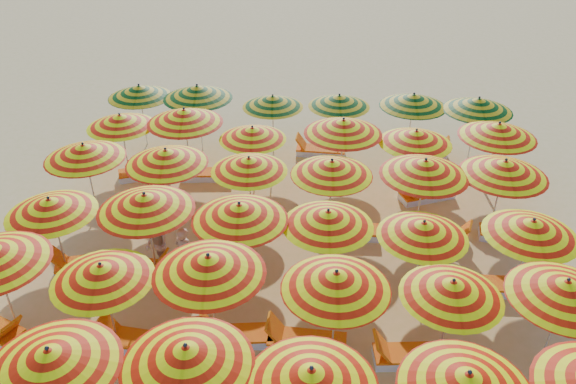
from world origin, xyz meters
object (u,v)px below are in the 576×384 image
object	(u,v)px
lounger_12	(234,217)
umbrella_15	(328,218)
lounger_10	(219,278)
umbrella_26	(252,133)
umbrella_25	(185,116)
beachgoer_a	(185,254)
umbrella_20	(249,164)
umbrella_9	(336,281)
umbrella_13	(145,202)
umbrella_29	(498,130)
umbrella_21	(332,168)
lounger_5	(239,336)
umbrella_32	(273,101)
umbrella_10	(452,289)
lounger_7	(412,356)
umbrella_19	(166,157)
umbrella_2	(187,356)
umbrella_28	(416,137)
lounger_4	(137,342)
umbrella_17	(532,228)
lounger_18	(426,195)
umbrella_12	(50,206)
umbrella_31	(198,92)
umbrella_24	(120,121)
lounger_11	(492,286)
umbrella_7	(102,273)
lounger_13	(347,231)
umbrella_23	(504,168)
lounger_9	(137,267)
umbrella_30	(140,91)
umbrella_35	(478,105)
umbrella_22	(425,168)
lounger_17	(206,174)
lounger_20	(424,151)
lounger_6	(305,341)
umbrella_18	(84,152)
umbrella_14	(240,212)
umbrella_34	(413,100)
umbrella_11	(565,289)
umbrella_27	(343,127)
lounger_14	(438,234)
umbrella_4	(467,383)
lounger_16	(147,172)
beachgoer_b	(157,246)
lounger_15	(513,235)

from	to	relation	value
lounger_12	umbrella_15	bearing A→B (deg)	-36.30
lounger_10	umbrella_26	bearing A→B (deg)	-103.51
umbrella_25	beachgoer_a	distance (m)	5.23
umbrella_20	umbrella_9	bearing A→B (deg)	-62.01
umbrella_13	umbrella_29	world-z (taller)	umbrella_13
umbrella_21	lounger_5	bearing A→B (deg)	-112.92
umbrella_29	umbrella_32	size ratio (longest dim) A/B	1.09
lounger_5	umbrella_10	bearing A→B (deg)	171.19
umbrella_15	lounger_7	world-z (taller)	umbrella_15
umbrella_19	umbrella_29	size ratio (longest dim) A/B	1.02
umbrella_2	umbrella_20	xyz separation A→B (m)	(-0.04, 6.83, -0.17)
umbrella_28	lounger_4	distance (m)	9.54
umbrella_17	lounger_18	xyz separation A→B (m)	(-1.67, 4.17, -1.85)
lounger_5	umbrella_28	bearing A→B (deg)	-131.78
umbrella_12	lounger_4	xyz separation A→B (m)	(2.61, -2.28, -1.86)
umbrella_13	umbrella_32	bearing A→B (deg)	72.18
umbrella_31	umbrella_32	size ratio (longest dim) A/B	1.16
umbrella_24	lounger_11	distance (m)	11.80
umbrella_7	lounger_10	xyz separation A→B (m)	(1.85, 2.15, -1.82)
umbrella_19	lounger_13	world-z (taller)	umbrella_19
lounger_11	beachgoer_a	xyz separation A→B (m)	(-7.54, -0.27, 0.63)
lounger_7	umbrella_23	bearing A→B (deg)	-125.47
umbrella_10	umbrella_15	bearing A→B (deg)	140.59
umbrella_19	lounger_7	size ratio (longest dim) A/B	1.60
umbrella_29	lounger_9	xyz separation A→B (m)	(-9.64, -4.83, -1.99)
umbrella_30	lounger_13	xyz separation A→B (m)	(7.28, -4.90, -1.89)
umbrella_35	lounger_4	xyz separation A→B (m)	(-8.61, -9.23, -1.96)
umbrella_15	umbrella_22	distance (m)	3.34
lounger_17	lounger_20	bearing A→B (deg)	-168.10
lounger_6	lounger_20	size ratio (longest dim) A/B	0.98
beachgoer_a	umbrella_18	bearing A→B (deg)	-11.22
lounger_9	umbrella_17	bearing A→B (deg)	4.74
umbrella_14	lounger_11	world-z (taller)	umbrella_14
umbrella_34	umbrella_11	bearing A→B (deg)	-77.05
umbrella_24	lounger_17	xyz separation A→B (m)	(2.55, 0.08, -1.83)
umbrella_31	lounger_7	distance (m)	11.34
umbrella_19	umbrella_35	distance (m)	10.13
umbrella_23	lounger_11	xyz separation A→B (m)	(-0.41, -2.36, -2.00)
umbrella_22	umbrella_31	xyz separation A→B (m)	(-7.08, 4.47, 0.01)
umbrella_2	lounger_17	xyz separation A→B (m)	(-1.91, 9.23, -1.98)
umbrella_27	umbrella_29	xyz separation A→B (m)	(4.56, 0.31, -0.05)
lounger_14	umbrella_10	bearing A→B (deg)	-80.01
umbrella_4	lounger_16	xyz separation A→B (m)	(-8.42, 9.23, -1.93)
umbrella_22	beachgoer_b	bearing A→B (deg)	-163.12
lounger_15	lounger_20	size ratio (longest dim) A/B	1.01
umbrella_28	umbrella_15	bearing A→B (deg)	-118.68
lounger_12	lounger_20	world-z (taller)	same
umbrella_21	lounger_7	xyz separation A→B (m)	(1.91, -4.51, -1.90)
umbrella_4	umbrella_30	size ratio (longest dim) A/B	0.82
umbrella_14	lounger_15	distance (m)	7.80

